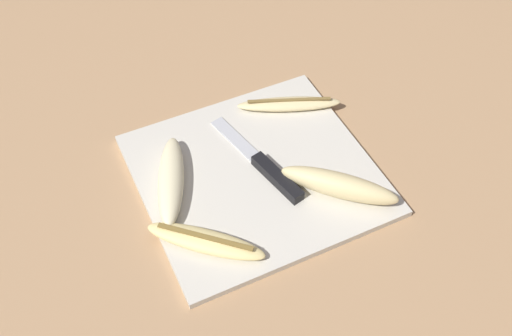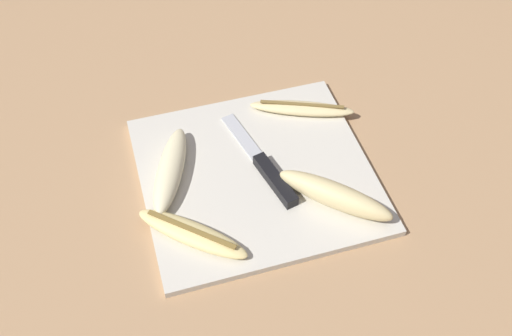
# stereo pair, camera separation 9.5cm
# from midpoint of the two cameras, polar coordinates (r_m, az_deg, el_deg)

# --- Properties ---
(ground_plane) EXTENTS (4.00, 4.00, 0.00)m
(ground_plane) POSITION_cam_midpoint_polar(r_m,az_deg,el_deg) (0.96, 2.81, -1.01)
(ground_plane) COLOR tan
(cutting_board) EXTENTS (0.36, 0.34, 0.01)m
(cutting_board) POSITION_cam_midpoint_polar(r_m,az_deg,el_deg) (0.96, 2.82, -0.78)
(cutting_board) COLOR beige
(cutting_board) RESTS_ON ground_plane
(knife) EXTENTS (0.07, 0.22, 0.02)m
(knife) POSITION_cam_midpoint_polar(r_m,az_deg,el_deg) (0.95, 4.13, -0.63)
(knife) COLOR black
(knife) RESTS_ON cutting_board
(banana_golden_short) EXTENTS (0.16, 0.15, 0.02)m
(banana_golden_short) POSITION_cam_midpoint_polar(r_m,az_deg,el_deg) (0.87, -3.04, -6.46)
(banana_golden_short) COLOR #EDD689
(banana_golden_short) RESTS_ON cutting_board
(banana_pale_long) EXTENTS (0.10, 0.18, 0.03)m
(banana_pale_long) POSITION_cam_midpoint_polar(r_m,az_deg,el_deg) (0.94, -5.33, -0.33)
(banana_pale_long) COLOR beige
(banana_pale_long) RESTS_ON cutting_board
(banana_mellow_near) EXTENTS (0.16, 0.16, 0.04)m
(banana_mellow_near) POSITION_cam_midpoint_polar(r_m,az_deg,el_deg) (0.92, 10.46, -2.74)
(banana_mellow_near) COLOR beige
(banana_mellow_near) RESTS_ON cutting_board
(banana_ripe_center) EXTENTS (0.18, 0.10, 0.02)m
(banana_ripe_center) POSITION_cam_midpoint_polar(r_m,az_deg,el_deg) (1.05, 6.99, 5.53)
(banana_ripe_center) COLOR beige
(banana_ripe_center) RESTS_ON cutting_board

